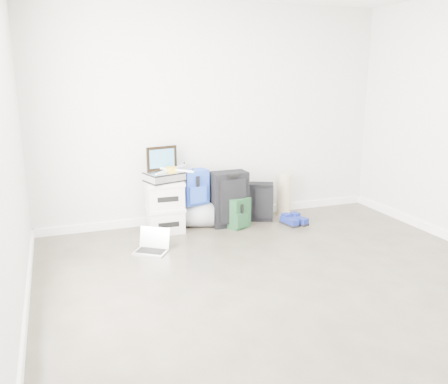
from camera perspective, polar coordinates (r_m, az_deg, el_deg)
name	(u,v)px	position (r m, az deg, el deg)	size (l,w,h in m)	color
ground	(310,302)	(4.16, 10.31, -12.84)	(5.00, 5.00, 0.00)	#373228
room_envelope	(319,93)	(3.73, 11.38, 11.55)	(4.52, 5.02, 2.71)	silver
boxes_stack	(165,207)	(5.71, -7.09, -1.76)	(0.45, 0.37, 0.62)	silver
briefcase	(164,177)	(5.61, -7.20, 1.85)	(0.41, 0.30, 0.12)	#B2B2B7
painting	(162,158)	(5.67, -7.49, 4.05)	(0.38, 0.10, 0.29)	black
drone	(171,169)	(5.59, -6.39, 2.74)	(0.46, 0.46, 0.05)	gold
duffel_bag	(195,215)	(5.91, -3.50, -2.74)	(0.30, 0.30, 0.49)	gray
blue_backpack	(195,188)	(5.79, -3.47, 0.53)	(0.33, 0.27, 0.42)	#183C9E
large_suitcase	(229,199)	(5.88, 0.65, -0.85)	(0.45, 0.29, 0.68)	black
green_backpack	(239,214)	(5.84, 1.84, -2.62)	(0.31, 0.29, 0.38)	#14371E
carry_on	(261,202)	(6.13, 4.47, -1.19)	(0.36, 0.31, 0.49)	black
shoes	(294,221)	(6.06, 8.39, -3.47)	(0.31, 0.30, 0.09)	black
rolled_rug	(284,195)	(6.38, 7.23, -0.32)	(0.18, 0.18, 0.56)	tan
laptop	(152,246)	(5.19, -8.60, -6.40)	(0.42, 0.40, 0.24)	silver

